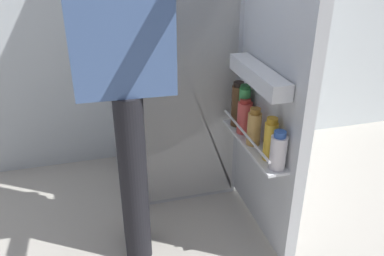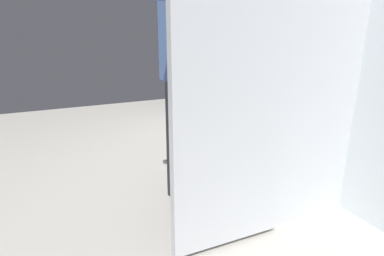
{
  "view_description": "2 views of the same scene",
  "coord_description": "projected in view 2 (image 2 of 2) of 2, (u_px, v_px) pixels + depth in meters",
  "views": [
    {
      "loc": [
        -0.43,
        -1.54,
        1.38
      ],
      "look_at": [
        -0.01,
        -0.01,
        0.59
      ],
      "focal_mm": 36.96,
      "sensor_mm": 36.0,
      "label": 1
    },
    {
      "loc": [
        1.62,
        -0.85,
        1.15
      ],
      "look_at": [
        -0.02,
        -0.11,
        0.58
      ],
      "focal_mm": 29.55,
      "sensor_mm": 36.0,
      "label": 2
    }
  ],
  "objects": [
    {
      "name": "ground_plane",
      "position": [
        208.0,
        210.0,
        2.09
      ],
      "size": [
        6.73,
        6.73,
        0.0
      ],
      "primitive_type": "plane",
      "color": "#B7B2A8"
    },
    {
      "name": "kitchen_wall",
      "position": [
        332.0,
        9.0,
        2.05
      ],
      "size": [
        4.4,
        0.1,
        2.54
      ],
      "primitive_type": "cube",
      "color": "silver",
      "rests_on": "ground_plane"
    },
    {
      "name": "refrigerator",
      "position": [
        280.0,
        80.0,
        2.0
      ],
      "size": [
        0.69,
        1.21,
        1.68
      ],
      "color": "silver",
      "rests_on": "ground_plane"
    },
    {
      "name": "person",
      "position": [
        184.0,
        58.0,
        2.03
      ],
      "size": [
        0.51,
        0.7,
        1.63
      ],
      "color": "black",
      "rests_on": "ground_plane"
    }
  ]
}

